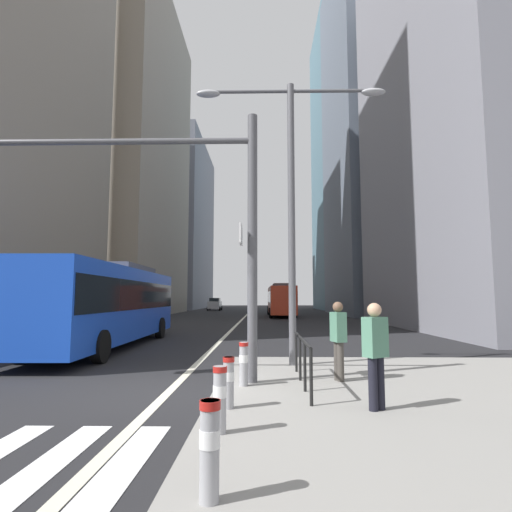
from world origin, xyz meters
The scene contains 22 objects.
ground_plane centered at (0.00, 20.00, 0.00)m, with size 160.00×160.00×0.00m, color black.
median_island centered at (5.50, -1.00, 0.07)m, with size 9.00×10.00×0.15m, color gray.
crosswalk_stripes centered at (-1.00, -4.00, 0.01)m, with size 6.75×3.20×0.01m.
lane_centre_line centered at (0.00, 30.00, 0.01)m, with size 0.20×80.00×0.01m, color beige.
office_tower_left_mid centered at (-16.00, 39.04, 19.34)m, with size 13.46×23.93×38.69m, color gray.
office_tower_left_far centered at (-16.00, 68.92, 15.76)m, with size 13.29×25.86×31.52m, color slate.
office_tower_right_near centered at (17.00, 17.52, 15.37)m, with size 12.26×20.85×30.73m, color gray.
office_tower_right_mid centered at (17.00, 40.21, 22.78)m, with size 12.74×18.51×45.56m, color slate.
office_tower_right_far centered at (17.00, 60.21, 24.96)m, with size 11.49×17.19×49.92m, color slate.
city_bus_blue_oncoming centered at (-4.22, 7.46, 1.84)m, with size 2.87×12.04×3.40m.
city_bus_red_receding centered at (3.79, 34.76, 1.84)m, with size 2.81×11.41×3.40m.
car_oncoming_mid centered at (-5.67, 54.83, 0.99)m, with size 2.05×4.20×1.94m.
car_receding_near centered at (3.85, 49.32, 0.99)m, with size 2.04×4.21×1.94m.
traffic_signal_gantry centered at (-0.45, 0.17, 4.13)m, with size 6.52×0.65×6.00m.
street_lamp_post centered at (2.78, 2.50, 5.28)m, with size 5.50×0.32×8.00m.
bollard_front centered at (1.51, -5.00, 0.64)m, with size 0.20×0.20×0.89m.
bollard_left centered at (1.40, -3.14, 0.64)m, with size 0.20×0.20×0.89m.
bollard_right centered at (1.41, -1.90, 0.61)m, with size 0.20×0.20×0.83m.
bollard_back centered at (1.57, -0.16, 0.65)m, with size 0.20×0.20×0.89m.
pedestrian_railing centered at (2.80, -0.11, 0.84)m, with size 0.06×3.26×0.98m.
pedestrian_waiting centered at (3.65, 0.40, 1.11)m, with size 0.33×0.43×1.73m.
pedestrian_far centered at (3.84, -1.95, 1.11)m, with size 0.45×0.40×1.73m.
Camera 1 is at (2.00, -8.84, 1.97)m, focal length 28.65 mm.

